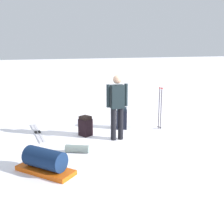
% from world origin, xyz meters
% --- Properties ---
extents(ground_plane, '(80.00, 80.00, 0.00)m').
position_xyz_m(ground_plane, '(0.00, 0.00, 0.00)').
color(ground_plane, white).
extents(skier_standing, '(0.22, 0.57, 1.70)m').
position_xyz_m(skier_standing, '(0.22, 0.07, 0.95)').
color(skier_standing, black).
rests_on(skier_standing, ground_plane).
extents(ski_pair_near, '(1.83, 0.32, 0.05)m').
position_xyz_m(ski_pair_near, '(-0.99, -1.89, 0.01)').
color(ski_pair_near, silver).
rests_on(ski_pair_near, ground_plane).
extents(backpack_large_dark, '(0.36, 0.38, 0.64)m').
position_xyz_m(backpack_large_dark, '(-0.66, 0.52, 0.31)').
color(backpack_large_dark, black).
rests_on(backpack_large_dark, ground_plane).
extents(backpack_bright, '(0.40, 0.39, 0.55)m').
position_xyz_m(backpack_bright, '(-0.36, -0.64, 0.27)').
color(backpack_bright, black).
rests_on(backpack_bright, ground_plane).
extents(ski_poles_planted_near, '(0.15, 0.09, 1.25)m').
position_xyz_m(ski_poles_planted_near, '(-0.26, 1.56, 0.69)').
color(ski_poles_planted_near, black).
rests_on(ski_poles_planted_near, ground_plane).
extents(gear_sled, '(1.19, 1.14, 0.49)m').
position_xyz_m(gear_sled, '(1.61, -1.92, 0.22)').
color(gear_sled, '#D6520D').
rests_on(gear_sled, ground_plane).
extents(sleeping_mat_rolled, '(0.40, 0.57, 0.18)m').
position_xyz_m(sleeping_mat_rolled, '(0.78, -1.12, 0.09)').
color(sleeping_mat_rolled, slate).
rests_on(sleeping_mat_rolled, ground_plane).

